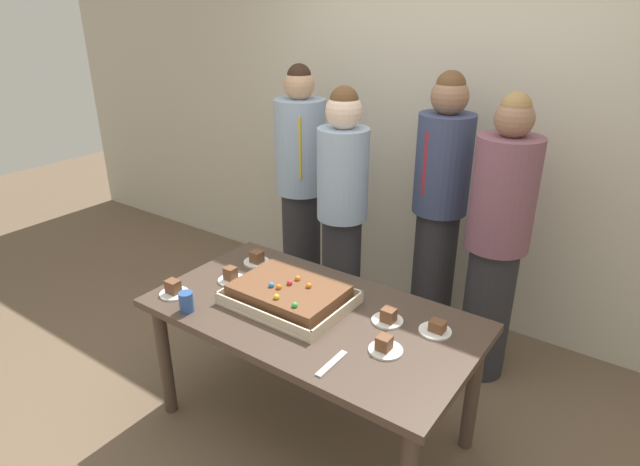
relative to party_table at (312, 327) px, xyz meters
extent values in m
plane|color=brown|center=(0.00, 0.00, -0.63)|extent=(12.00, 12.00, 0.00)
cube|color=beige|center=(0.00, 1.60, 0.87)|extent=(8.00, 0.12, 3.00)
cube|color=#47382D|center=(0.00, 0.00, 0.07)|extent=(1.61, 0.87, 0.04)
cylinder|color=#47382D|center=(-0.72, -0.35, -0.29)|extent=(0.07, 0.07, 0.68)
cylinder|color=#47382D|center=(-0.72, 0.35, -0.29)|extent=(0.07, 0.07, 0.68)
cylinder|color=#47382D|center=(0.72, 0.35, -0.29)|extent=(0.07, 0.07, 0.68)
cube|color=beige|center=(-0.14, 0.00, 0.10)|extent=(0.59, 0.44, 0.01)
cube|color=beige|center=(-0.14, -0.21, 0.13)|extent=(0.59, 0.01, 0.05)
cube|color=beige|center=(-0.14, 0.22, 0.13)|extent=(0.59, 0.01, 0.05)
cube|color=beige|center=(-0.43, 0.00, 0.13)|extent=(0.01, 0.44, 0.05)
cube|color=beige|center=(0.15, 0.00, 0.13)|extent=(0.01, 0.44, 0.05)
cube|color=brown|center=(-0.14, 0.00, 0.15)|extent=(0.52, 0.37, 0.09)
sphere|color=green|center=(0.01, -0.14, 0.20)|extent=(0.03, 0.03, 0.03)
sphere|color=#2D84E0|center=(-0.20, -0.06, 0.20)|extent=(0.03, 0.03, 0.03)
sphere|color=yellow|center=(-0.10, -0.13, 0.20)|extent=(0.03, 0.03, 0.03)
sphere|color=red|center=(-0.14, 0.01, 0.20)|extent=(0.03, 0.03, 0.03)
sphere|color=orange|center=(-0.16, -0.05, 0.20)|extent=(0.03, 0.03, 0.03)
sphere|color=orange|center=(-0.14, 0.07, 0.20)|extent=(0.03, 0.03, 0.03)
sphere|color=orange|center=(-0.04, 0.04, 0.20)|extent=(0.03, 0.03, 0.03)
cylinder|color=white|center=(-0.53, 0.00, 0.10)|extent=(0.15, 0.15, 0.01)
cube|color=brown|center=(-0.54, 0.00, 0.13)|extent=(0.06, 0.06, 0.07)
cylinder|color=white|center=(0.34, 0.14, 0.10)|extent=(0.15, 0.15, 0.01)
cube|color=brown|center=(0.35, 0.13, 0.13)|extent=(0.06, 0.06, 0.06)
cylinder|color=white|center=(0.56, 0.19, 0.10)|extent=(0.15, 0.15, 0.01)
cube|color=brown|center=(0.57, 0.19, 0.13)|extent=(0.07, 0.06, 0.05)
cylinder|color=white|center=(-0.67, -0.28, 0.10)|extent=(0.15, 0.15, 0.01)
cube|color=brown|center=(-0.68, -0.28, 0.13)|extent=(0.07, 0.06, 0.07)
cylinder|color=white|center=(0.45, -0.07, 0.10)|extent=(0.15, 0.15, 0.01)
cube|color=brown|center=(0.44, -0.08, 0.13)|extent=(0.06, 0.06, 0.06)
cylinder|color=white|center=(-0.57, 0.24, 0.10)|extent=(0.15, 0.15, 0.01)
cube|color=brown|center=(-0.56, 0.24, 0.13)|extent=(0.06, 0.06, 0.07)
cylinder|color=#2D5199|center=(-0.50, -0.35, 0.14)|extent=(0.07, 0.07, 0.10)
cube|color=silver|center=(0.31, -0.28, 0.09)|extent=(0.03, 0.20, 0.01)
cylinder|color=#28282D|center=(-0.33, 0.77, -0.19)|extent=(0.25, 0.25, 0.89)
cylinder|color=#93ADCC|center=(-0.33, 0.77, 0.53)|extent=(0.31, 0.31, 0.55)
sphere|color=beige|center=(-0.33, 0.77, 0.90)|extent=(0.21, 0.21, 0.21)
sphere|color=brown|center=(-0.33, 0.77, 0.96)|extent=(0.17, 0.17, 0.17)
cylinder|color=#28282D|center=(0.56, 1.00, -0.21)|extent=(0.28, 0.28, 0.84)
cylinder|color=#7A4C5B|center=(0.56, 1.00, 0.52)|extent=(0.35, 0.35, 0.63)
sphere|color=#8C664C|center=(0.56, 1.00, 0.93)|extent=(0.20, 0.20, 0.20)
sphere|color=olive|center=(0.56, 1.00, 0.98)|extent=(0.16, 0.16, 0.16)
cylinder|color=#28282D|center=(0.14, 1.15, -0.18)|extent=(0.27, 0.27, 0.91)
cylinder|color=#384266|center=(0.14, 1.15, 0.58)|extent=(0.34, 0.34, 0.60)
cube|color=maroon|center=(0.10, 1.00, 0.61)|extent=(0.04, 0.02, 0.38)
sphere|color=#8C664C|center=(0.14, 1.15, 0.98)|extent=(0.22, 0.22, 0.22)
sphere|color=brown|center=(0.14, 1.15, 1.04)|extent=(0.17, 0.17, 0.17)
cylinder|color=#28282D|center=(-0.88, 1.07, -0.20)|extent=(0.28, 0.28, 0.86)
cylinder|color=#93ADCC|center=(-0.88, 1.07, 0.55)|extent=(0.35, 0.35, 0.65)
cube|color=gold|center=(-0.78, 0.94, 0.59)|extent=(0.04, 0.02, 0.42)
sphere|color=tan|center=(-0.88, 1.07, 0.97)|extent=(0.21, 0.21, 0.21)
sphere|color=black|center=(-0.88, 1.07, 1.03)|extent=(0.16, 0.16, 0.16)
camera|label=1|loc=(1.33, -1.80, 1.48)|focal=30.03mm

